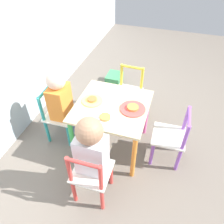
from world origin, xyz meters
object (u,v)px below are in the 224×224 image
chair_purple (171,138)px  plate_back (92,100)px  child_back (62,101)px  plate_front (133,108)px  kids_table (112,112)px  storage_bin (114,79)px  chair_red (91,175)px  chair_yellow (129,93)px  chair_teal (59,115)px  plate_left (105,118)px  child_left (92,151)px

chair_purple → plate_back: size_ratio=3.09×
child_back → plate_back: 0.28m
plate_front → kids_table: bearing=90.0°
child_back → storage_bin: child_back is taller
chair_red → chair_yellow: size_ratio=1.00×
plate_front → plate_back: bearing=90.0°
chair_teal → chair_purple: 1.00m
plate_left → chair_teal: bearing=73.4°
chair_red → plate_left: chair_red is taller
chair_purple → chair_red: bearing=-45.6°
storage_bin → plate_left: bearing=-166.2°
child_left → plate_front: size_ratio=3.76×
kids_table → chair_purple: chair_purple is taller
chair_yellow → storage_bin: 0.59m
chair_yellow → plate_back: chair_yellow is taller
kids_table → plate_back: size_ratio=3.41×
plate_front → storage_bin: (0.97, 0.45, -0.43)m
kids_table → plate_back: (0.00, 0.17, 0.08)m
chair_red → plate_front: 0.58m
kids_table → chair_teal: (-0.02, 0.50, -0.16)m
chair_yellow → child_back: child_back is taller
child_left → storage_bin: 1.49m
chair_red → child_left: child_left is taller
kids_table → plate_back: bearing=90.0°
chair_red → plate_back: chair_red is taller
chair_yellow → plate_back: (-0.50, 0.18, 0.24)m
plate_back → storage_bin: plate_back is taller
child_back → chair_red: bearing=-139.5°
plate_left → plate_back: same height
chair_teal → child_left: (-0.42, -0.51, 0.20)m
plate_back → chair_teal: bearing=93.0°
chair_red → plate_back: size_ratio=3.09×
kids_table → chair_teal: bearing=92.0°
chair_purple → plate_front: chair_purple is taller
chair_teal → chair_yellow: bearing=-47.0°
chair_purple → storage_bin: chair_purple is taller
chair_purple → plate_left: 0.58m
chair_red → plate_left: (0.33, 0.01, 0.24)m
kids_table → child_back: child_back is taller
chair_teal → plate_front: size_ratio=2.63×
chair_red → chair_purple: (0.52, -0.49, 0.00)m
kids_table → child_left: size_ratio=0.77×
child_back → plate_left: bearing=-111.0°
kids_table → child_left: (-0.44, -0.01, 0.04)m
chair_teal → storage_bin: 1.03m
chair_yellow → plate_back: 0.59m
plate_left → chair_red: bearing=-178.9°
chair_purple → child_left: child_left is taller
chair_yellow → storage_bin: (0.47, 0.30, -0.19)m
chair_teal → plate_left: chair_teal is taller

